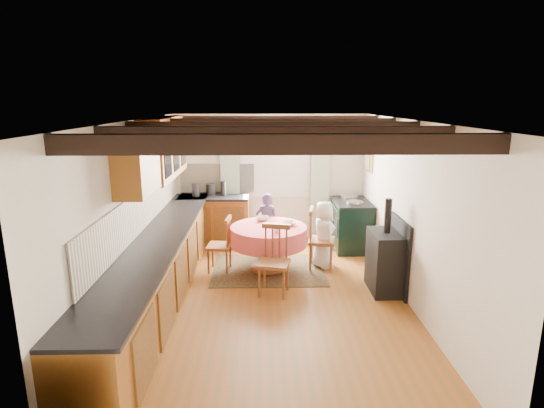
{
  "coord_description": "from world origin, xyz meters",
  "views": [
    {
      "loc": [
        -0.14,
        -5.43,
        2.65
      ],
      "look_at": [
        0.0,
        0.8,
        1.15
      ],
      "focal_mm": 28.59,
      "sensor_mm": 36.0,
      "label": 1
    }
  ],
  "objects_px": {
    "child_far": "(267,224)",
    "chair_left": "(219,244)",
    "chair_near": "(274,261)",
    "chair_right": "(322,238)",
    "cup": "(277,229)",
    "cast_iron_stove": "(386,246)",
    "child_right": "(324,234)",
    "dining_table": "(269,248)",
    "aga_range": "(351,224)"
  },
  "relations": [
    {
      "from": "child_far",
      "to": "chair_left",
      "type": "bearing_deg",
      "value": 55.26
    },
    {
      "from": "chair_near",
      "to": "chair_right",
      "type": "xyz_separation_m",
      "value": [
        0.79,
        0.95,
        0.01
      ]
    },
    {
      "from": "chair_near",
      "to": "cup",
      "type": "height_order",
      "value": "chair_near"
    },
    {
      "from": "chair_near",
      "to": "child_far",
      "type": "bearing_deg",
      "value": 105.61
    },
    {
      "from": "chair_near",
      "to": "chair_left",
      "type": "distance_m",
      "value": 1.21
    },
    {
      "from": "chair_left",
      "to": "child_far",
      "type": "distance_m",
      "value": 1.07
    },
    {
      "from": "cast_iron_stove",
      "to": "cup",
      "type": "bearing_deg",
      "value": 161.59
    },
    {
      "from": "cast_iron_stove",
      "to": "cup",
      "type": "relative_size",
      "value": 12.14
    },
    {
      "from": "chair_right",
      "to": "child_right",
      "type": "height_order",
      "value": "child_right"
    },
    {
      "from": "child_far",
      "to": "dining_table",
      "type": "bearing_deg",
      "value": 102.78
    },
    {
      "from": "cast_iron_stove",
      "to": "cup",
      "type": "height_order",
      "value": "cast_iron_stove"
    },
    {
      "from": "chair_right",
      "to": "cup",
      "type": "xyz_separation_m",
      "value": [
        -0.73,
        -0.38,
        0.28
      ]
    },
    {
      "from": "chair_near",
      "to": "aga_range",
      "type": "height_order",
      "value": "chair_near"
    },
    {
      "from": "aga_range",
      "to": "child_right",
      "type": "xyz_separation_m",
      "value": [
        -0.63,
        -0.91,
        0.1
      ]
    },
    {
      "from": "chair_right",
      "to": "child_right",
      "type": "xyz_separation_m",
      "value": [
        0.04,
        0.05,
        0.05
      ]
    },
    {
      "from": "chair_near",
      "to": "aga_range",
      "type": "bearing_deg",
      "value": 65.65
    },
    {
      "from": "cast_iron_stove",
      "to": "dining_table",
      "type": "bearing_deg",
      "value": 153.89
    },
    {
      "from": "dining_table",
      "to": "child_far",
      "type": "xyz_separation_m",
      "value": [
        -0.02,
        0.74,
        0.19
      ]
    },
    {
      "from": "dining_table",
      "to": "chair_near",
      "type": "height_order",
      "value": "chair_near"
    },
    {
      "from": "dining_table",
      "to": "cup",
      "type": "distance_m",
      "value": 0.52
    },
    {
      "from": "dining_table",
      "to": "cast_iron_stove",
      "type": "relative_size",
      "value": 0.89
    },
    {
      "from": "child_far",
      "to": "child_right",
      "type": "height_order",
      "value": "child_far"
    },
    {
      "from": "aga_range",
      "to": "child_far",
      "type": "xyz_separation_m",
      "value": [
        -1.53,
        -0.31,
        0.1
      ]
    },
    {
      "from": "child_right",
      "to": "chair_left",
      "type": "bearing_deg",
      "value": 76.03
    },
    {
      "from": "aga_range",
      "to": "dining_table",
      "type": "bearing_deg",
      "value": -145.5
    },
    {
      "from": "child_far",
      "to": "cup",
      "type": "xyz_separation_m",
      "value": [
        0.14,
        -1.03,
        0.22
      ]
    },
    {
      "from": "cast_iron_stove",
      "to": "chair_right",
      "type": "bearing_deg",
      "value": 131.61
    },
    {
      "from": "chair_near",
      "to": "aga_range",
      "type": "distance_m",
      "value": 2.41
    },
    {
      "from": "aga_range",
      "to": "cup",
      "type": "height_order",
      "value": "aga_range"
    },
    {
      "from": "chair_left",
      "to": "aga_range",
      "type": "xyz_separation_m",
      "value": [
        2.3,
        1.04,
        0.01
      ]
    },
    {
      "from": "child_far",
      "to": "cup",
      "type": "distance_m",
      "value": 1.06
    },
    {
      "from": "chair_left",
      "to": "aga_range",
      "type": "height_order",
      "value": "aga_range"
    },
    {
      "from": "dining_table",
      "to": "chair_right",
      "type": "relative_size",
      "value": 1.21
    },
    {
      "from": "chair_left",
      "to": "chair_right",
      "type": "height_order",
      "value": "chair_right"
    },
    {
      "from": "child_right",
      "to": "cup",
      "type": "height_order",
      "value": "child_right"
    },
    {
      "from": "chair_near",
      "to": "chair_left",
      "type": "relative_size",
      "value": 1.1
    },
    {
      "from": "dining_table",
      "to": "cup",
      "type": "height_order",
      "value": "cup"
    },
    {
      "from": "chair_near",
      "to": "cup",
      "type": "distance_m",
      "value": 0.65
    },
    {
      "from": "cast_iron_stove",
      "to": "cup",
      "type": "distance_m",
      "value": 1.59
    },
    {
      "from": "chair_left",
      "to": "cast_iron_stove",
      "type": "xyz_separation_m",
      "value": [
        2.41,
        -0.8,
        0.23
      ]
    },
    {
      "from": "child_far",
      "to": "child_right",
      "type": "distance_m",
      "value": 1.08
    },
    {
      "from": "chair_right",
      "to": "chair_near",
      "type": "bearing_deg",
      "value": 150.26
    },
    {
      "from": "chair_left",
      "to": "child_far",
      "type": "height_order",
      "value": "child_far"
    },
    {
      "from": "chair_left",
      "to": "child_far",
      "type": "xyz_separation_m",
      "value": [
        0.77,
        0.73,
        0.11
      ]
    },
    {
      "from": "chair_left",
      "to": "dining_table",
      "type": "bearing_deg",
      "value": 95.9
    },
    {
      "from": "cast_iron_stove",
      "to": "chair_left",
      "type": "bearing_deg",
      "value": 161.67
    },
    {
      "from": "aga_range",
      "to": "child_right",
      "type": "height_order",
      "value": "child_right"
    },
    {
      "from": "dining_table",
      "to": "chair_near",
      "type": "bearing_deg",
      "value": -86.34
    },
    {
      "from": "aga_range",
      "to": "chair_near",
      "type": "bearing_deg",
      "value": -127.37
    },
    {
      "from": "dining_table",
      "to": "child_right",
      "type": "relative_size",
      "value": 1.1
    }
  ]
}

